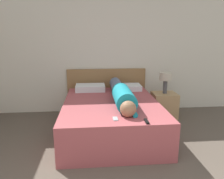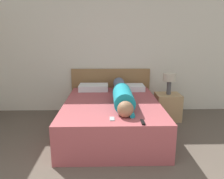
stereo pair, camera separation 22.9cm
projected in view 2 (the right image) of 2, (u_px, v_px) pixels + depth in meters
name	position (u px, v px, depth m)	size (l,w,h in m)	color
wall_back	(104.00, 52.00, 4.66)	(5.88, 0.06, 2.60)	silver
bed	(112.00, 117.00, 3.73)	(1.57, 2.07, 0.55)	#A84C51
headboard	(111.00, 90.00, 4.79)	(1.69, 0.04, 0.94)	olive
nightstand	(168.00, 107.00, 4.33)	(0.47, 0.42, 0.52)	tan
table_lamp	(169.00, 79.00, 4.20)	(0.24, 0.24, 0.42)	#4C4C51
person_lying	(122.00, 94.00, 3.62)	(0.30, 1.82, 0.30)	#936B4C
pillow_near_headboard	(94.00, 87.00, 4.43)	(0.58, 0.38, 0.12)	white
pillow_second	(130.00, 87.00, 4.45)	(0.55, 0.38, 0.11)	white
tv_remote	(143.00, 122.00, 2.77)	(0.04, 0.15, 0.02)	black
cell_phone	(112.00, 119.00, 2.90)	(0.06, 0.13, 0.01)	#B2B7BC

